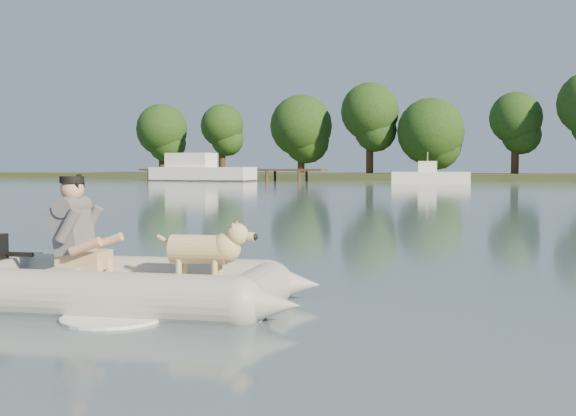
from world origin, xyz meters
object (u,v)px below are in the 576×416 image
at_px(dock, 230,175).
at_px(man, 75,226).
at_px(cabin_cruiser, 203,167).
at_px(motorboat, 431,169).
at_px(dog, 199,254).
at_px(dinghy, 136,247).

bearing_deg(dock, man, -64.38).
xyz_separation_m(cabin_cruiser, motorboat, (19.86, -2.48, -0.11)).
xyz_separation_m(dock, dog, (26.32, -52.25, -0.06)).
xyz_separation_m(dock, man, (25.16, -52.47, 0.16)).
bearing_deg(cabin_cruiser, man, -65.01).
height_order(man, cabin_cruiser, cabin_cruiser).
height_order(dock, motorboat, motorboat).
height_order(dinghy, motorboat, motorboat).
relative_size(dog, motorboat, 0.15).
relative_size(dinghy, cabin_cruiser, 0.46).
bearing_deg(dog, cabin_cruiser, 108.42).
relative_size(dock, dinghy, 4.28).
xyz_separation_m(dinghy, cabin_cruiser, (-26.39, 48.52, 0.68)).
height_order(dock, dog, dock).
relative_size(cabin_cruiser, motorboat, 1.62).
height_order(dock, dinghy, dinghy).
distance_m(dinghy, motorboat, 46.50).
bearing_deg(dog, dinghy, -175.43).
relative_size(dock, motorboat, 3.19).
distance_m(dog, cabin_cruiser, 55.37).
relative_size(dock, cabin_cruiser, 1.97).
relative_size(man, motorboat, 0.17).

